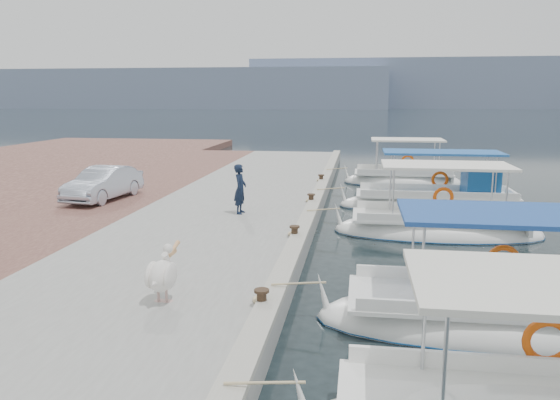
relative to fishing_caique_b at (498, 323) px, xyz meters
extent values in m
plane|color=black|center=(-3.98, 2.72, -0.12)|extent=(400.00, 400.00, 0.00)
cube|color=gray|center=(-6.98, 7.72, 0.13)|extent=(6.00, 40.00, 0.50)
cube|color=#9E9B8C|center=(-4.20, 7.72, 0.44)|extent=(0.44, 40.00, 0.12)
cube|color=brown|center=(-11.98, 7.72, 0.13)|extent=(4.00, 40.00, 0.50)
cube|color=gray|center=(-63.98, 192.72, 6.88)|extent=(140.00, 40.00, 14.00)
cube|color=gray|center=(36.02, 212.72, 8.88)|extent=(160.00, 40.00, 18.00)
cylinder|color=silver|center=(-1.71, -4.65, 1.23)|extent=(0.05, 0.05, 1.60)
torus|color=#DA4F0B|center=(-0.04, -2.68, 0.88)|extent=(0.68, 0.12, 0.68)
ellipsoid|color=white|center=(0.00, 0.00, -0.07)|extent=(6.75, 2.32, 1.30)
ellipsoid|color=#144A8B|center=(0.00, 0.00, -0.09)|extent=(6.78, 2.37, 0.22)
cube|color=white|center=(0.00, 0.00, 0.43)|extent=(5.53, 2.00, 0.08)
cube|color=#1D4493|center=(0.16, 0.00, 2.07)|extent=(4.05, 2.14, 0.08)
cylinder|color=silver|center=(-1.52, -0.87, 1.23)|extent=(0.05, 0.05, 1.60)
torus|color=#DA4F0B|center=(0.30, 1.10, 0.88)|extent=(0.68, 0.12, 0.68)
ellipsoid|color=white|center=(-0.17, 7.13, -0.07)|extent=(6.42, 2.37, 1.30)
ellipsoid|color=#144A8B|center=(-0.17, 7.13, -0.09)|extent=(6.46, 2.42, 0.22)
cube|color=white|center=(-0.17, 7.13, 0.43)|extent=(5.27, 2.04, 0.08)
cube|color=white|center=(-0.01, 7.13, 2.07)|extent=(3.85, 2.18, 0.08)
cylinder|color=silver|center=(-1.61, 6.24, 1.23)|extent=(0.05, 0.05, 1.60)
torus|color=#DA4F0B|center=(0.13, 8.25, 0.88)|extent=(0.68, 0.12, 0.68)
ellipsoid|color=white|center=(0.26, 11.21, -0.07)|extent=(7.29, 2.15, 1.30)
ellipsoid|color=#144A8B|center=(0.26, 11.21, -0.09)|extent=(7.32, 2.19, 0.22)
cube|color=white|center=(0.26, 11.21, 0.43)|extent=(5.97, 1.85, 0.08)
cube|color=#215AA7|center=(0.45, 11.21, 2.07)|extent=(4.37, 1.98, 0.08)
cylinder|color=silver|center=(-1.37, 10.41, 1.23)|extent=(0.05, 0.05, 1.60)
torus|color=#DA4F0B|center=(0.56, 12.23, 0.88)|extent=(0.68, 0.12, 0.68)
cube|color=#144A8B|center=(1.90, 11.21, 0.98)|extent=(1.20, 1.50, 1.00)
ellipsoid|color=white|center=(-0.50, 17.35, -0.07)|extent=(5.76, 2.36, 1.30)
ellipsoid|color=#144A8B|center=(-0.50, 17.35, -0.09)|extent=(5.79, 2.41, 0.22)
cube|color=white|center=(-0.50, 17.35, 0.43)|extent=(4.73, 2.03, 0.08)
cube|color=white|center=(-0.35, 17.35, 2.07)|extent=(3.46, 2.17, 0.08)
cylinder|color=silver|center=(-1.79, 16.47, 1.23)|extent=(0.05, 0.05, 1.60)
torus|color=#DA4F0B|center=(-0.20, 18.47, 0.88)|extent=(0.68, 0.12, 0.68)
cylinder|color=black|center=(-4.33, -0.78, 0.53)|extent=(0.18, 0.18, 0.30)
cylinder|color=black|center=(-4.33, -0.78, 0.68)|extent=(0.28, 0.28, 0.05)
cylinder|color=black|center=(-4.33, 4.22, 0.53)|extent=(0.18, 0.18, 0.30)
cylinder|color=black|center=(-4.33, 4.22, 0.68)|extent=(0.28, 0.28, 0.05)
cylinder|color=black|center=(-4.33, 9.22, 0.53)|extent=(0.18, 0.18, 0.30)
cylinder|color=black|center=(-4.33, 9.22, 0.68)|extent=(0.28, 0.28, 0.05)
cylinder|color=black|center=(-4.33, 14.22, 0.53)|extent=(0.18, 0.18, 0.30)
cylinder|color=black|center=(-4.33, 14.22, 0.68)|extent=(0.28, 0.28, 0.05)
cylinder|color=tan|center=(-6.28, -0.81, 0.53)|extent=(0.05, 0.05, 0.31)
cylinder|color=tan|center=(-6.12, -0.82, 0.53)|extent=(0.05, 0.05, 0.31)
ellipsoid|color=white|center=(-6.20, -0.81, 0.88)|extent=(0.46, 0.74, 0.58)
cylinder|color=white|center=(-6.19, -0.55, 1.12)|extent=(0.13, 0.27, 0.31)
sphere|color=white|center=(-6.19, -0.46, 1.30)|extent=(0.19, 0.19, 0.19)
cone|color=#EAA566|center=(-6.19, -0.17, 1.21)|extent=(0.10, 0.56, 0.23)
imported|color=black|center=(-6.45, 7.07, 1.19)|extent=(0.42, 0.61, 1.62)
imported|color=#ACB4C5|center=(-11.99, 8.71, 0.98)|extent=(1.71, 3.81, 1.22)
camera|label=1|loc=(-2.63, -10.03, 4.14)|focal=35.00mm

